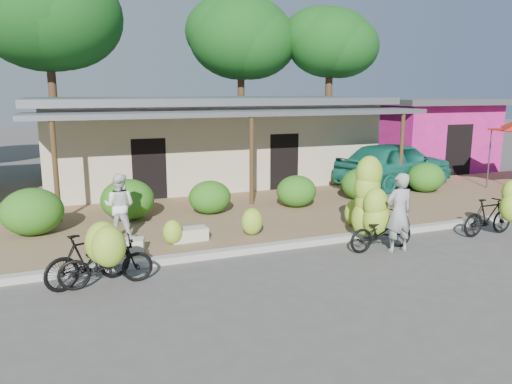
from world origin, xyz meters
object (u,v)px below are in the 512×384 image
Objects in this scene: tree_near_right at (326,41)px; sack_near at (189,234)px; bike_far_left at (106,260)px; bystander at (120,206)px; bike_right at (496,212)px; bike_center at (374,211)px; teal_van at (395,164)px; bike_left at (92,255)px; vendor at (399,213)px; sack_far at (127,245)px; tree_far_center at (41,11)px; tree_center_right at (236,36)px.

sack_near is at bearing -131.13° from tree_near_right.
bike_far_left is 2.92m from bystander.
bike_right is 7.55m from sack_near.
bystander is (-5.44, 2.53, 0.05)m from bike_center.
bike_center reaches higher than bystander.
bike_right is at bearing 152.16° from teal_van.
tree_near_right is at bearing -63.49° from bike_left.
vendor is (6.34, -0.21, 0.36)m from bike_far_left.
sack_far is (-11.58, -11.85, -5.79)m from tree_near_right.
tree_near_right is 3.65× the size of bike_center.
tree_near_right is 4.44× the size of bike_far_left.
tree_far_center is 4.41× the size of bike_center.
bike_left is 2.07× the size of sack_near.
vendor is at bearing -112.91° from tree_near_right.
bike_far_left is at bearing 87.35° from bike_right.
bike_far_left is 0.35× the size of teal_van.
bike_left is at bearing -132.77° from tree_near_right.
tree_center_right is 4.72× the size of bike_left.
sack_near is (2.30, 1.84, -0.35)m from bike_left.
bystander is at bearing -83.23° from tree_far_center.
sack_far is at bearing -168.76° from sack_near.
bike_center is at bearing -64.95° from tree_far_center.
bike_right is at bearing -112.90° from bike_left.
tree_near_right is (13.00, -1.50, -0.91)m from tree_far_center.
teal_van is (8.82, 3.94, 0.69)m from sack_near.
tree_center_right is 4.79× the size of bike_far_left.
bike_left is at bearing 89.47° from bike_center.
sack_near is at bearing 176.87° from bystander.
bystander is at bearing -25.83° from vendor.
bike_left is 0.83× the size of bike_center.
sack_near is 9.69m from teal_van.
sack_far is 0.48× the size of bystander.
bike_center is at bearing -114.82° from tree_near_right.
bystander is (-1.46, 0.86, 0.63)m from sack_near.
bike_far_left is 2.04× the size of sack_near.
vendor is (4.28, -2.19, 0.64)m from sack_near.
tree_far_center is at bearing -18.37° from bike_left.
tree_center_right is 11.10× the size of sack_far.
tree_far_center is 17.36m from bike_center.
bike_far_left is 6.35m from vendor.
teal_van reaches higher than bike_left.
sack_far is (-8.69, 1.90, -0.39)m from bike_right.
bike_left is (-0.24, 0.15, 0.07)m from bike_far_left.
bike_center reaches higher than bike_far_left.
vendor is 7.63m from teal_van.
teal_van is (10.28, 3.08, 0.05)m from bystander.
teal_van is at bearing 24.10° from sack_near.
bike_left is 12.53m from teal_van.
bike_right is at bearing -16.94° from sack_near.
tree_far_center reaches higher than sack_far.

